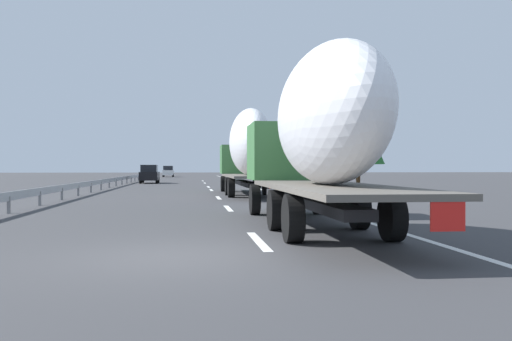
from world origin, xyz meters
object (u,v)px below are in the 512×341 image
Objects in this scene: car_black_suv at (150,174)px; car_white_van at (168,171)px; truck_trailing at (318,131)px; road_sign at (259,162)px; truck_lead at (248,148)px.

car_white_van is at bearing -0.61° from car_black_suv.
car_black_suv is (43.92, 7.42, -1.60)m from truck_trailing.
car_black_suv is at bearing 60.66° from road_sign.
truck_trailing reaches higher than car_white_van.
truck_trailing is at bearing 175.34° from road_sign.
truck_lead reaches higher than truck_trailing.
car_white_van is 1.41× the size of road_sign.
road_sign is at bearing -8.78° from truck_lead.
car_black_suv is at bearing 15.94° from truck_lead.
road_sign is at bearing -4.66° from truck_trailing.
truck_trailing is at bearing -175.13° from car_white_van.
road_sign is at bearing -167.15° from car_white_van.
truck_lead reaches higher than road_sign.
truck_lead is at bearing -173.78° from car_white_van.
truck_trailing is 44.57m from car_black_suv.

